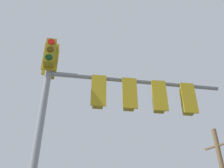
{
  "coord_description": "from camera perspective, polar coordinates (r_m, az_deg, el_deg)",
  "views": [
    {
      "loc": [
        6.44,
        0.79,
        1.33
      ],
      "look_at": [
        -0.3,
        2.42,
        5.94
      ],
      "focal_mm": 43.95,
      "sensor_mm": 36.0,
      "label": 1
    }
  ],
  "objects": [
    {
      "name": "signal_mast_assembly",
      "position": [
        7.92,
        -3.26,
        -3.68
      ],
      "size": [
        1.05,
        5.61,
        7.2
      ],
      "color": "gray",
      "rests_on": "ground"
    }
  ]
}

